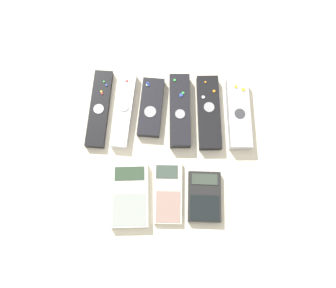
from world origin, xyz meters
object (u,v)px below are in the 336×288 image
remote_4 (209,112)px  remote_1 (124,110)px  remote_5 (239,113)px  remote_0 (100,108)px  calculator_0 (130,195)px  remote_3 (180,110)px  calculator_2 (204,197)px  remote_2 (151,107)px  calculator_1 (168,193)px

remote_4 → remote_1: bearing=177.5°
remote_1 → remote_5: remote_5 is taller
remote_0 → remote_4: (0.28, -0.00, 0.00)m
remote_4 → calculator_0: bearing=-133.4°
remote_4 → remote_3: bearing=176.2°
remote_3 → calculator_2: bearing=-75.8°
remote_1 → remote_4: (0.22, 0.00, 0.00)m
remote_5 → calculator_2: (-0.09, -0.22, -0.01)m
remote_2 → calculator_2: (0.14, -0.23, -0.00)m
remote_1 → remote_5: 0.30m
remote_5 → calculator_2: 0.23m
remote_2 → remote_1: bearing=-169.1°
remote_3 → calculator_0: size_ratio=1.26×
remote_1 → remote_3: size_ratio=1.04×
remote_1 → remote_4: 0.22m
calculator_0 → remote_1: bearing=94.2°
remote_5 → calculator_2: bearing=-114.1°
remote_3 → remote_4: 0.07m
calculator_1 → remote_3: bearing=83.1°
calculator_1 → calculator_2: 0.09m
remote_1 → remote_4: remote_4 is taller
remote_1 → remote_2: 0.07m
calculator_0 → calculator_2: size_ratio=1.30×
calculator_1 → calculator_0: bearing=-174.8°
remote_2 → remote_5: remote_5 is taller
remote_0 → remote_1: 0.06m
remote_1 → calculator_0: 0.22m
remote_0 → remote_5: 0.36m
remote_1 → remote_2: bearing=11.6°
remote_1 → remote_3: (0.14, 0.00, 0.00)m
calculator_2 → remote_3: bearing=106.2°
remote_3 → calculator_1: 0.21m
remote_0 → calculator_1: remote_0 is taller
remote_3 → remote_2: bearing=172.1°
calculator_1 → remote_1: bearing=119.2°
remote_0 → remote_3: bearing=1.6°
remote_1 → calculator_0: bearing=-78.7°
remote_2 → calculator_0: (-0.04, -0.23, -0.00)m
remote_2 → remote_4: 0.15m
remote_0 → remote_1: remote_1 is taller
remote_1 → calculator_1: size_ratio=1.38×
calculator_0 → calculator_1: bearing=2.7°
remote_0 → remote_1: (0.06, -0.00, 0.00)m
remote_0 → calculator_0: calculator_0 is taller
remote_5 → remote_1: bearing=177.5°
calculator_1 → calculator_2: calculator_2 is taller
remote_1 → remote_0: bearing=-178.6°
remote_0 → calculator_0: 0.24m
calculator_0 → calculator_2: bearing=-2.4°
remote_2 → remote_4: size_ratio=0.80×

